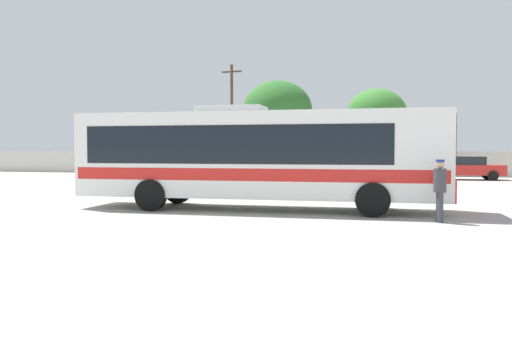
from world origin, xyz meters
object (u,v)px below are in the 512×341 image
at_px(attendant_by_bus_door, 440,187).
at_px(utility_pole_near, 232,117).
at_px(roadside_tree_left, 181,130).
at_px(roadside_tree_midleft, 278,110).
at_px(parked_car_rightmost_red, 467,167).
at_px(coach_bus_white_red, 254,154).
at_px(roadside_tree_midright, 377,114).
at_px(parked_car_leftmost_silver, 200,166).
at_px(parked_car_second_dark_blue, 282,166).
at_px(parked_car_third_grey, 381,167).
at_px(vendor_umbrella_secondary_red, 101,150).

distance_m(attendant_by_bus_door, utility_pole_near, 31.12).
relative_size(attendant_by_bus_door, roadside_tree_left, 0.33).
bearing_deg(roadside_tree_midleft, attendant_by_bus_door, -70.67).
bearing_deg(parked_car_rightmost_red, utility_pole_near, 160.30).
relative_size(coach_bus_white_red, attendant_by_bus_door, 7.01).
xyz_separation_m(attendant_by_bus_door, roadside_tree_midright, (-1.63, 30.47, 4.01)).
relative_size(parked_car_leftmost_silver, parked_car_second_dark_blue, 0.99).
height_order(parked_car_second_dark_blue, parked_car_third_grey, parked_car_second_dark_blue).
xyz_separation_m(attendant_by_bus_door, roadside_tree_midleft, (-9.76, 27.82, 4.30)).
bearing_deg(roadside_tree_midright, parked_car_third_grey, -88.30).
height_order(parked_car_leftmost_silver, utility_pole_near, utility_pole_near).
bearing_deg(utility_pole_near, roadside_tree_midright, 13.03).
height_order(attendant_by_bus_door, utility_pole_near, utility_pole_near).
relative_size(parked_car_third_grey, roadside_tree_midright, 0.58).
distance_m(coach_bus_white_red, parked_car_leftmost_silver, 21.18).
xyz_separation_m(parked_car_second_dark_blue, utility_pole_near, (-5.62, 6.95, 3.99)).
distance_m(vendor_umbrella_secondary_red, parked_car_rightmost_red, 23.30).
bearing_deg(roadside_tree_midleft, vendor_umbrella_secondary_red, -103.41).
relative_size(parked_car_third_grey, roadside_tree_left, 0.79).
relative_size(coach_bus_white_red, parked_car_second_dark_blue, 2.75).
distance_m(roadside_tree_midleft, roadside_tree_midright, 8.56).
distance_m(parked_car_leftmost_silver, roadside_tree_left, 11.14).
xyz_separation_m(coach_bus_white_red, vendor_umbrella_secondary_red, (-8.89, 5.60, 0.10)).
bearing_deg(parked_car_leftmost_silver, attendant_by_bus_door, -56.01).
bearing_deg(coach_bus_white_red, roadside_tree_midleft, 98.89).
bearing_deg(parked_car_rightmost_red, attendant_by_bus_door, -101.10).
height_order(attendant_by_bus_door, parked_car_second_dark_blue, attendant_by_bus_door).
xyz_separation_m(attendant_by_bus_door, parked_car_rightmost_red, (4.17, 21.27, -0.18)).
height_order(parked_car_second_dark_blue, utility_pole_near, utility_pole_near).
bearing_deg(roadside_tree_midright, coach_bus_white_red, -98.14).
relative_size(vendor_umbrella_secondary_red, roadside_tree_midleft, 0.30).
bearing_deg(roadside_tree_left, roadside_tree_midleft, -16.18).
xyz_separation_m(parked_car_rightmost_red, utility_pole_near, (-17.89, 6.40, 3.99)).
bearing_deg(parked_car_rightmost_red, parked_car_second_dark_blue, -177.44).
height_order(vendor_umbrella_secondary_red, roadside_tree_left, roadside_tree_left).
height_order(attendant_by_bus_door, parked_car_leftmost_silver, attendant_by_bus_door).
bearing_deg(parked_car_second_dark_blue, vendor_umbrella_secondary_red, -116.24).
height_order(utility_pole_near, roadside_tree_left, utility_pole_near).
distance_m(attendant_by_bus_door, parked_car_second_dark_blue, 22.25).
bearing_deg(parked_car_rightmost_red, roadside_tree_midleft, 154.81).
relative_size(roadside_tree_midleft, roadside_tree_midright, 1.08).
bearing_deg(roadside_tree_left, parked_car_third_grey, -27.35).
bearing_deg(roadside_tree_midright, parked_car_rightmost_red, -57.77).
xyz_separation_m(parked_car_second_dark_blue, roadside_tree_midleft, (-1.66, 7.10, 4.49)).
relative_size(parked_car_leftmost_silver, roadside_tree_midleft, 0.56).
xyz_separation_m(vendor_umbrella_secondary_red, utility_pole_near, (0.88, 20.15, 2.84)).
xyz_separation_m(parked_car_rightmost_red, roadside_tree_midright, (-5.80, 9.20, 4.19)).
bearing_deg(parked_car_rightmost_red, roadside_tree_midright, 122.23).
height_order(attendant_by_bus_door, vendor_umbrella_secondary_red, vendor_umbrella_secondary_red).
height_order(coach_bus_white_red, vendor_umbrella_secondary_red, coach_bus_white_red).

